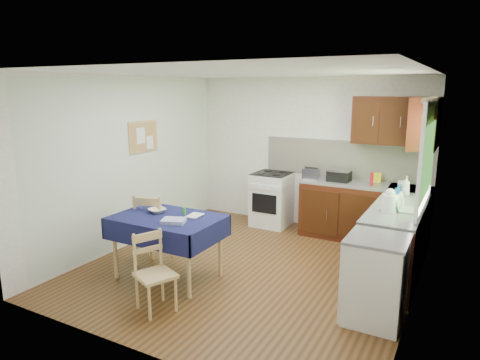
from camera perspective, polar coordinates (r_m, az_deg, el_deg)
The scene contains 33 objects.
floor at distance 5.75m, azimuth 1.26°, elevation -11.61°, with size 4.20×4.20×0.00m, color #432712.
ceiling at distance 5.27m, azimuth 1.39°, elevation 14.15°, with size 4.00×4.20×0.02m, color white.
wall_back at distance 7.27m, azimuth 8.92°, elevation 3.57°, with size 4.00×0.02×2.50m, color silver.
wall_front at distance 3.68m, azimuth -13.86°, elevation -5.02°, with size 4.00×0.02×2.50m, color silver.
wall_left at distance 6.51m, azimuth -14.54°, elevation 2.34°, with size 0.02×4.20×2.50m, color silver.
wall_right at distance 4.82m, azimuth 22.99°, elevation -1.61°, with size 0.02×4.20×2.50m, color silver.
base_cabinets at distance 6.32m, azimuth 17.75°, elevation -5.82°, with size 1.90×2.30×0.86m.
worktop_back at distance 6.77m, azimuth 16.34°, elevation -0.59°, with size 1.90×0.60×0.04m, color slate.
worktop_right at distance 5.56m, azimuth 20.31°, elevation -3.57°, with size 0.60×1.70×0.04m, color slate.
worktop_corner at distance 6.67m, azimuth 21.78°, elevation -1.16°, with size 0.60×0.60×0.04m, color slate.
splashback at distance 7.08m, azimuth 13.83°, elevation 2.72°, with size 2.70×0.02×0.60m, color white.
upper_cabinets at distance 6.56m, azimuth 20.93°, elevation 7.28°, with size 1.20×0.85×0.70m.
stove at distance 7.34m, azimuth 4.25°, elevation -2.55°, with size 0.60×0.61×0.92m.
window at distance 5.44m, azimuth 23.81°, elevation 4.10°, with size 0.04×1.48×1.26m.
fridge at distance 4.59m, azimuth 17.60°, elevation -12.55°, with size 0.58×0.60×0.89m.
corkboard at distance 6.67m, azimuth -12.76°, elevation 5.68°, with size 0.04×0.62×0.47m.
dining_table at distance 5.32m, azimuth -9.68°, elevation -5.90°, with size 1.30×0.88×0.79m.
chair_far at distance 5.83m, azimuth -11.62°, elevation -6.16°, with size 0.53×0.53×0.96m.
chair_near at distance 4.69m, azimuth -11.46°, elevation -11.65°, with size 0.49×0.49×0.84m.
toaster at distance 6.87m, azimuth 9.45°, elevation 0.85°, with size 0.25×0.16×0.19m.
sandwich_press at distance 6.81m, azimuth 13.08°, elevation 0.65°, with size 0.33×0.29×0.19m.
sauce_bottle at distance 6.58m, azimuth 17.17°, elevation 0.08°, with size 0.05×0.05×0.20m, color red.
yellow_packet at distance 6.89m, azimuth 17.88°, elevation 0.32°, with size 0.11×0.07×0.15m, color yellow.
dish_rack at distance 5.43m, azimuth 20.54°, elevation -3.51°, with size 0.41×0.31×0.20m.
kettle at distance 5.25m, azimuth 19.32°, elevation -2.77°, with size 0.17×0.17×0.29m.
cup at distance 6.61m, azimuth 20.82°, elevation -0.56°, with size 0.13×0.13×0.10m, color white.
soap_bottle_a at distance 6.15m, azimuth 21.26°, elevation -0.75°, with size 0.10×0.10×0.26m, color white.
soap_bottle_b at distance 6.02m, azimuth 20.32°, elevation -1.35°, with size 0.08×0.08×0.18m, color #1C54A6.
soap_bottle_c at distance 5.28m, azimuth 19.90°, elevation -3.13°, with size 0.14×0.14×0.18m, color #23802E.
plate_bowl at distance 5.47m, azimuth -10.98°, elevation -4.02°, with size 0.21×0.21×0.05m, color beige.
book at distance 5.29m, azimuth -6.80°, elevation -4.64°, with size 0.16×0.22×0.02m, color white.
spice_jar at distance 5.34m, azimuth -7.49°, elevation -4.08°, with size 0.04×0.04×0.09m, color green.
tea_towel at distance 5.03m, azimuth -8.85°, elevation -5.41°, with size 0.26×0.21×0.05m, color #294696.
Camera 1 is at (2.40, -4.68, 2.31)m, focal length 32.00 mm.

